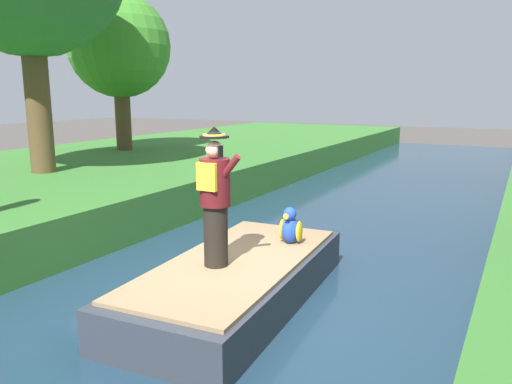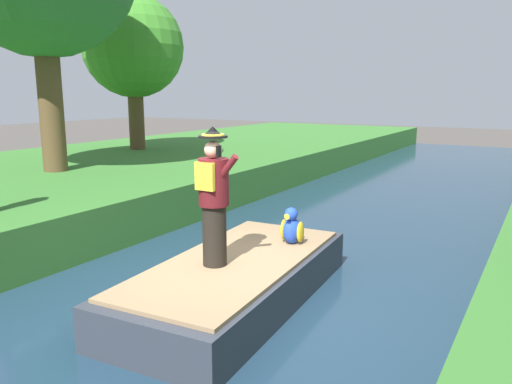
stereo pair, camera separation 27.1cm
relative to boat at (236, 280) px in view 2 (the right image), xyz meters
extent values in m
plane|color=#4C4742|center=(0.00, -0.26, -0.40)|extent=(80.00, 80.00, 0.00)
cube|color=#1E384C|center=(0.00, -0.26, -0.35)|extent=(6.19, 48.00, 0.10)
cube|color=#333842|center=(0.00, 0.00, -0.02)|extent=(2.09, 4.32, 0.56)
cube|color=#997A56|center=(0.00, 0.00, 0.28)|extent=(1.92, 3.97, 0.05)
cylinder|color=black|center=(-0.12, -0.33, 0.72)|extent=(0.32, 0.32, 0.82)
cylinder|color=#561419|center=(-0.12, -0.33, 1.44)|extent=(0.40, 0.40, 0.62)
cube|color=gold|center=(-0.12, -0.52, 1.54)|extent=(0.28, 0.06, 0.36)
sphere|color=#DBA884|center=(-0.12, -0.33, 1.86)|extent=(0.23, 0.23, 0.23)
cylinder|color=black|center=(-0.12, -0.33, 2.03)|extent=(0.38, 0.38, 0.03)
cone|color=black|center=(-0.12, -0.33, 2.10)|extent=(0.26, 0.26, 0.12)
cylinder|color=gold|center=(-0.12, -0.33, 2.05)|extent=(0.29, 0.29, 0.02)
cylinder|color=#561419|center=(0.10, -0.37, 1.62)|extent=(0.38, 0.09, 0.43)
cube|color=black|center=(0.01, -0.39, 1.85)|extent=(0.03, 0.08, 0.15)
ellipsoid|color=blue|center=(0.33, 1.07, 0.51)|extent=(0.26, 0.32, 0.40)
sphere|color=blue|center=(0.33, 1.03, 0.78)|extent=(0.20, 0.20, 0.20)
cone|color=yellow|center=(0.33, 0.93, 0.77)|extent=(0.09, 0.09, 0.09)
ellipsoid|color=yellow|center=(0.19, 1.07, 0.51)|extent=(0.08, 0.20, 0.32)
ellipsoid|color=yellow|center=(0.47, 1.07, 0.51)|extent=(0.08, 0.20, 0.32)
cylinder|color=brown|center=(-7.27, 2.74, 2.35)|extent=(0.59, 0.59, 3.49)
cylinder|color=brown|center=(-8.98, 7.48, 1.75)|extent=(0.53, 0.53, 2.30)
sphere|color=#3D882A|center=(-8.98, 7.48, 4.10)|extent=(3.44, 3.44, 3.44)
camera|label=1|loc=(3.39, -5.69, 2.59)|focal=35.11mm
camera|label=2|loc=(3.62, -5.55, 2.59)|focal=35.11mm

